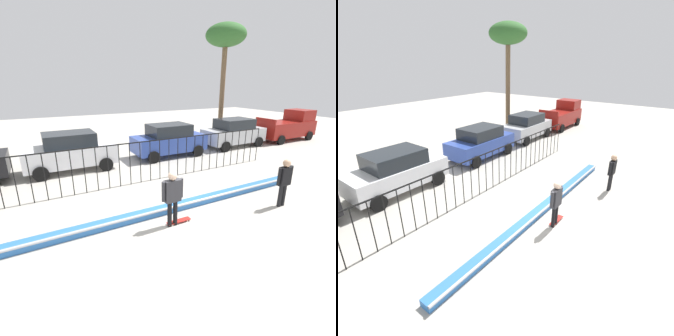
% 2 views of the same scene
% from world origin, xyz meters
% --- Properties ---
extents(ground_plane, '(60.00, 60.00, 0.00)m').
position_xyz_m(ground_plane, '(0.00, 0.00, 0.00)').
color(ground_plane, '#ADA89E').
extents(bowl_coping_ledge, '(11.00, 0.40, 0.27)m').
position_xyz_m(bowl_coping_ledge, '(0.00, 0.56, 0.12)').
color(bowl_coping_ledge, '#2D6BB7').
rests_on(bowl_coping_ledge, ground).
extents(perimeter_fence, '(14.04, 0.04, 1.83)m').
position_xyz_m(perimeter_fence, '(0.00, 3.47, 1.13)').
color(perimeter_fence, black).
rests_on(perimeter_fence, ground).
extents(skateboarder, '(0.71, 0.27, 1.76)m').
position_xyz_m(skateboarder, '(-0.51, -0.26, 1.05)').
color(skateboarder, black).
rests_on(skateboarder, ground).
extents(skateboard, '(0.80, 0.20, 0.07)m').
position_xyz_m(skateboard, '(-0.26, -0.22, 0.06)').
color(skateboard, '#A51E19').
rests_on(skateboard, ground).
extents(camera_operator, '(0.69, 0.26, 1.72)m').
position_xyz_m(camera_operator, '(3.52, -0.96, 1.03)').
color(camera_operator, black).
rests_on(camera_operator, ground).
extents(parked_car_white, '(4.30, 2.12, 1.90)m').
position_xyz_m(parked_car_white, '(-2.39, 6.68, 0.97)').
color(parked_car_white, silver).
rests_on(parked_car_white, ground).
extents(parked_car_blue, '(4.30, 2.12, 1.90)m').
position_xyz_m(parked_car_blue, '(3.15, 6.68, 0.97)').
color(parked_car_blue, '#2D479E').
rests_on(parked_car_blue, ground).
extents(parked_car_silver, '(4.30, 2.12, 1.90)m').
position_xyz_m(parked_car_silver, '(8.21, 6.69, 0.97)').
color(parked_car_silver, '#B7BABF').
rests_on(parked_car_silver, ground).
extents(pickup_truck, '(4.70, 2.12, 2.24)m').
position_xyz_m(pickup_truck, '(13.38, 6.35, 1.04)').
color(pickup_truck, maroon).
rests_on(pickup_truck, ground).
extents(palm_tree_tall, '(2.83, 2.83, 8.14)m').
position_xyz_m(palm_tree_tall, '(8.94, 9.01, 7.10)').
color(palm_tree_tall, brown).
rests_on(palm_tree_tall, ground).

